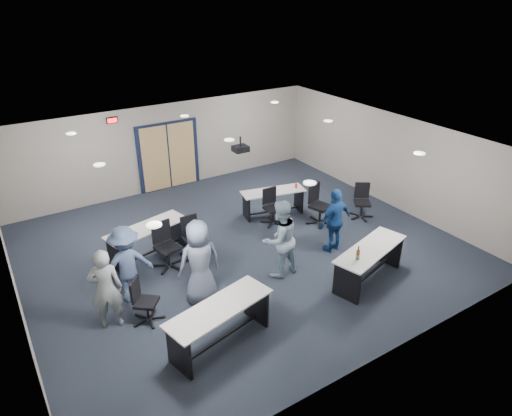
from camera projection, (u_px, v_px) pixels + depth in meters
floor at (242, 248)px, 11.42m from camera, size 10.00×10.00×0.00m
back_wall at (167, 147)px, 14.22m from camera, size 10.00×0.04×2.70m
front_wall at (382, 298)px, 7.42m from camera, size 10.00×0.04×2.70m
left_wall at (9, 261)px, 8.42m from camera, size 0.04×9.00×2.70m
right_wall at (389, 159)px, 13.22m from camera, size 0.04×9.00×2.70m
ceiling at (240, 144)px, 10.22m from camera, size 10.00×9.00×0.04m
double_door at (169, 156)px, 14.33m from camera, size 2.00×0.07×2.20m
exit_sign at (112, 120)px, 12.92m from camera, size 0.32×0.07×0.18m
ceiling_projector at (241, 149)px, 10.87m from camera, size 0.35×0.32×0.37m
ceiling_can_lights at (235, 143)px, 10.42m from camera, size 6.24×5.74×0.02m
table_front_left at (220, 319)px, 8.14m from camera, size 2.16×1.13×0.84m
table_front_right at (369, 258)px, 9.92m from camera, size 2.14×1.20×1.13m
table_back_left at (148, 237)px, 10.81m from camera, size 2.07×1.09×0.80m
table_back_right at (273, 198)px, 12.85m from camera, size 1.88×0.98×0.85m
chair_back_a at (167, 246)px, 10.41m from camera, size 0.77×0.77×1.10m
chair_back_b at (193, 238)px, 10.87m from camera, size 0.64×0.64×1.00m
chair_back_c at (273, 207)px, 12.35m from camera, size 0.64×0.64×0.99m
chair_back_d at (321, 205)px, 12.33m from camera, size 0.87×0.87×1.11m
chair_loose_left at (146, 301)px, 8.77m from camera, size 0.83×0.83×0.93m
chair_loose_right at (362, 202)px, 12.67m from camera, size 0.86×0.86×0.98m
person_gray at (106, 289)px, 8.48m from camera, size 0.71×0.58×1.69m
person_plaid at (199, 262)px, 9.17m from camera, size 0.94×0.65×1.83m
person_lightblue at (280, 239)px, 10.00m from camera, size 0.92×0.74×1.82m
person_navy at (335, 220)px, 10.97m from camera, size 0.99×0.49×1.64m
person_back at (126, 264)px, 9.23m from camera, size 1.12×0.69×1.68m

